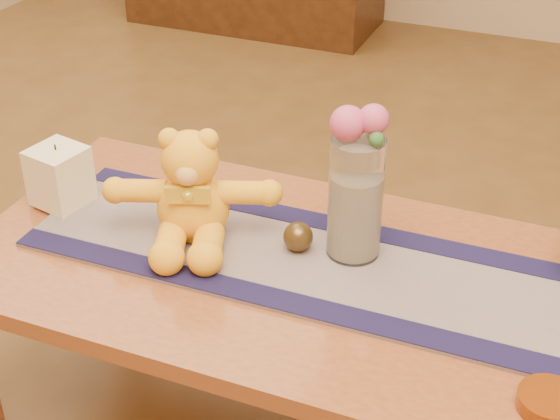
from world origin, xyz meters
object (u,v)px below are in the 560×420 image
at_px(glass_vase, 356,198).
at_px(teddy_bear, 192,186).
at_px(pillar_candle, 60,176).
at_px(bronze_ball, 298,237).
at_px(amber_dish, 550,402).

bearing_deg(glass_vase, teddy_bear, -169.45).
xyz_separation_m(pillar_candle, bronze_ball, (0.56, 0.02, -0.03)).
relative_size(teddy_bear, pillar_candle, 2.63).
bearing_deg(glass_vase, amber_dish, -34.33).
bearing_deg(glass_vase, bronze_ball, -162.31).
relative_size(pillar_candle, amber_dish, 1.24).
relative_size(pillar_candle, glass_vase, 0.51).
height_order(pillar_candle, amber_dish, pillar_candle).
xyz_separation_m(teddy_bear, glass_vase, (0.33, 0.06, 0.01)).
xyz_separation_m(pillar_candle, glass_vase, (0.67, 0.06, 0.06)).
bearing_deg(bronze_ball, glass_vase, 17.69).
bearing_deg(teddy_bear, bronze_ball, -13.32).
relative_size(glass_vase, bronze_ball, 4.17).
distance_m(pillar_candle, amber_dish, 1.13).
xyz_separation_m(bronze_ball, amber_dish, (0.54, -0.26, -0.03)).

